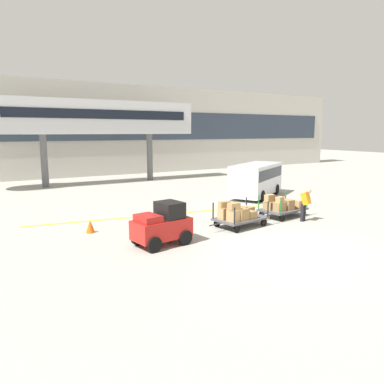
{
  "coord_description": "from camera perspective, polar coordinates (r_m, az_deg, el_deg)",
  "views": [
    {
      "loc": [
        -8.91,
        -8.91,
        4.14
      ],
      "look_at": [
        -0.53,
        5.68,
        1.32
      ],
      "focal_mm": 33.84,
      "sensor_mm": 36.0,
      "label": 1
    }
  ],
  "objects": [
    {
      "name": "baggage_tug",
      "position": [
        13.36,
        -4.69,
        -5.21
      ],
      "size": [
        2.25,
        1.52,
        1.58
      ],
      "color": "red",
      "rests_on": "ground_plane"
    },
    {
      "name": "terminal_building",
      "position": [
        36.01,
        -15.76,
        9.4
      ],
      "size": [
        60.79,
        2.51,
        8.58
      ],
      "color": "#BCB7AD",
      "rests_on": "ground_plane"
    },
    {
      "name": "baggage_cart_middle",
      "position": [
        18.26,
        13.99,
        -2.13
      ],
      "size": [
        3.08,
        1.75,
        1.13
      ],
      "color": "#4C4C4F",
      "rests_on": "ground_plane"
    },
    {
      "name": "baggage_cart_lead",
      "position": [
        15.96,
        7.3,
        -3.48
      ],
      "size": [
        3.08,
        1.75,
        1.2
      ],
      "color": "#4C4C4F",
      "rests_on": "ground_plane"
    },
    {
      "name": "baggage_handler",
      "position": [
        17.58,
        17.4,
        -1.67
      ],
      "size": [
        0.53,
        0.54,
        1.56
      ],
      "color": "black",
      "rests_on": "ground_plane"
    },
    {
      "name": "apron_lead_line",
      "position": [
        18.62,
        -1.95,
        -3.33
      ],
      "size": [
        14.8,
        2.29,
        0.01
      ],
      "primitive_type": "cube",
      "rotation": [
        0.0,
        0.0,
        -0.14
      ],
      "color": "yellow",
      "rests_on": "ground_plane"
    },
    {
      "name": "jet_bridge",
      "position": [
        29.63,
        -17.66,
        11.1
      ],
      "size": [
        17.61,
        3.0,
        6.54
      ],
      "color": "silver",
      "rests_on": "ground_plane"
    },
    {
      "name": "shuttle_van",
      "position": [
        23.51,
        10.12,
        2.26
      ],
      "size": [
        5.1,
        4.07,
        2.1
      ],
      "color": "silver",
      "rests_on": "ground_plane"
    },
    {
      "name": "safety_cone_near",
      "position": [
        15.6,
        -15.74,
        -5.2
      ],
      "size": [
        0.36,
        0.36,
        0.55
      ],
      "primitive_type": "cone",
      "color": "#EA590F",
      "rests_on": "ground_plane"
    },
    {
      "name": "ground_plane",
      "position": [
        13.27,
        14.54,
        -8.99
      ],
      "size": [
        120.0,
        120.0,
        0.0
      ],
      "primitive_type": "plane",
      "color": "#9E9B91"
    }
  ]
}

